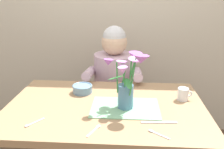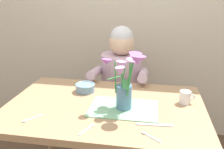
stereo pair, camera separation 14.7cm
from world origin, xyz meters
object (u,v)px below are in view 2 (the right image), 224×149
(ceramic_bowl, at_px, (85,87))
(ceramic_mug, at_px, (185,97))
(seated_person, at_px, (121,92))
(dinner_knife, at_px, (154,125))
(flower_vase, at_px, (127,79))

(ceramic_bowl, height_order, ceramic_mug, ceramic_mug)
(seated_person, bearing_deg, dinner_knife, -68.19)
(ceramic_mug, bearing_deg, seated_person, 132.37)
(seated_person, xyz_separation_m, ceramic_mug, (0.47, -0.51, 0.22))
(ceramic_bowl, bearing_deg, seated_person, 66.42)
(dinner_knife, bearing_deg, flower_vase, 132.42)
(seated_person, bearing_deg, ceramic_bowl, -111.17)
(flower_vase, height_order, ceramic_bowl, flower_vase)
(seated_person, height_order, ceramic_mug, seated_person)
(flower_vase, distance_m, dinner_knife, 0.30)
(seated_person, bearing_deg, flower_vase, -77.30)
(dinner_knife, distance_m, ceramic_mug, 0.35)
(seated_person, relative_size, flower_vase, 3.28)
(flower_vase, xyz_separation_m, dinner_knife, (0.17, -0.16, -0.18))
(seated_person, relative_size, dinner_knife, 5.97)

